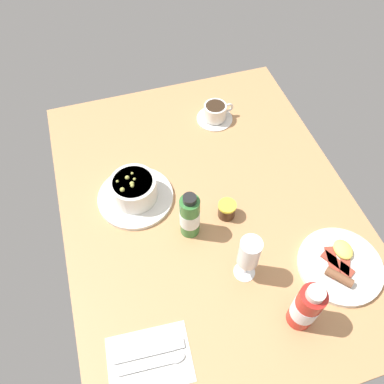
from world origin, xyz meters
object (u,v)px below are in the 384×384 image
cutlery_setting (151,359)px  breakfast_plate (340,265)px  sauce_bottle_green (190,216)px  jam_jar (227,210)px  porridge_bowl (134,191)px  wine_glass (249,254)px  sauce_bottle_red (306,307)px  coffee_cup (215,113)px

cutlery_setting → breakfast_plate: size_ratio=0.91×
sauce_bottle_green → cutlery_setting: bearing=-31.5°
cutlery_setting → jam_jar: size_ratio=3.87×
porridge_bowl → jam_jar: bearing=60.8°
wine_glass → jam_jar: 19.74cm
sauce_bottle_red → breakfast_plate: (-9.35, 16.39, -6.93)cm
jam_jar → sauce_bottle_green: size_ratio=0.32×
cutlery_setting → coffee_cup: size_ratio=1.57×
wine_glass → jam_jar: bearing=175.2°
breakfast_plate → porridge_bowl: bearing=-128.4°
wine_glass → sauce_bottle_red: size_ratio=0.91×
wine_glass → sauce_bottle_green: size_ratio=0.98×
coffee_cup → breakfast_plate: coffee_cup is taller
jam_jar → sauce_bottle_green: sauce_bottle_green is taller
coffee_cup → breakfast_plate: (61.84, 13.42, -1.88)cm
jam_jar → sauce_bottle_green: (1.75, -11.44, 4.75)cm
coffee_cup → wine_glass: size_ratio=0.81×
sauce_bottle_green → breakfast_plate: size_ratio=0.73×
cutlery_setting → breakfast_plate: 53.47cm
coffee_cup → porridge_bowl: bearing=-53.4°
porridge_bowl → cutlery_setting: (45.00, -6.14, -3.61)cm
cutlery_setting → sauce_bottle_green: 35.91cm
jam_jar → breakfast_plate: jam_jar is taller
wine_glass → jam_jar: (-18.05, 1.51, -7.84)cm
cutlery_setting → sauce_bottle_green: size_ratio=1.25×
jam_jar → sauce_bottle_red: 34.26cm
wine_glass → sauce_bottle_red: bearing=28.4°
sauce_bottle_red → sauce_bottle_green: bearing=-150.0°
cutlery_setting → jam_jar: 43.63cm
jam_jar → sauce_bottle_red: sauce_bottle_red is taller
wine_glass → breakfast_plate: (5.78, 24.57, -9.50)cm
cutlery_setting → porridge_bowl: bearing=172.2°
jam_jar → sauce_bottle_green: 12.51cm
coffee_cup → jam_jar: coffee_cup is taller
wine_glass → breakfast_plate: 26.97cm
sauce_bottle_green → breakfast_plate: sauce_bottle_green is taller
coffee_cup → jam_jar: (38.01, -9.64, -0.22)cm
porridge_bowl → sauce_bottle_green: bearing=39.2°
sauce_bottle_red → breakfast_plate: sauce_bottle_red is taller
sauce_bottle_green → coffee_cup: bearing=152.1°
cutlery_setting → jam_jar: bearing=136.8°
jam_jar → sauce_bottle_green: bearing=-81.3°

